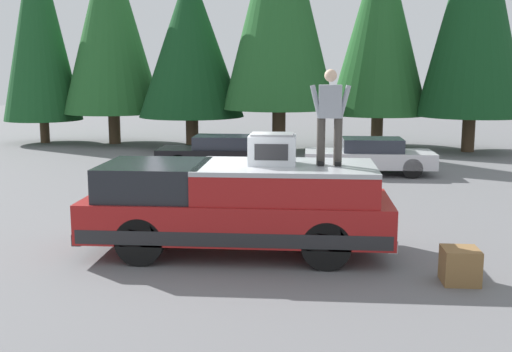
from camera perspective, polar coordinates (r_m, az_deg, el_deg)
name	(u,v)px	position (r m, az deg, el deg)	size (l,w,h in m)	color
ground_plane	(202,246)	(11.99, -4.96, -6.45)	(90.00, 90.00, 0.00)	slate
pickup_truck	(238,206)	(11.36, -1.68, -2.78)	(2.01, 5.54, 1.65)	maroon
compressor_unit	(272,149)	(11.17, 1.50, 2.49)	(0.65, 0.84, 0.56)	silver
person_on_truck_bed	(330,115)	(11.08, 6.79, 5.62)	(0.29, 0.72, 1.69)	#423D38
parked_car_silver	(370,156)	(20.35, 10.37, 1.80)	(1.64, 4.10, 1.16)	silver
parked_car_black	(221,153)	(20.82, -3.24, 2.13)	(1.64, 4.10, 1.16)	black
wooden_crate	(460,266)	(10.42, 18.19, -7.81)	(0.56, 0.56, 0.56)	olive
conifer_far_left	(476,2)	(26.96, 19.50, 14.80)	(4.31, 4.31, 10.49)	#4C3826
conifer_left	(380,22)	(27.67, 11.33, 13.65)	(4.26, 4.26, 9.24)	#4C3826
conifer_center_right	(191,42)	(26.92, -6.01, 12.14)	(4.48, 4.48, 7.65)	#4C3826
conifer_right	(110,22)	(29.06, -13.20, 13.59)	(4.38, 4.38, 9.45)	#4C3826
conifer_far_right	(39,23)	(30.20, -19.30, 13.11)	(3.48, 3.48, 9.75)	#4C3826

